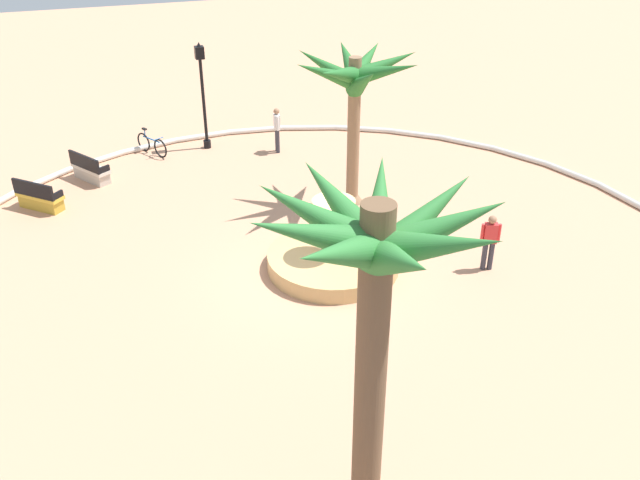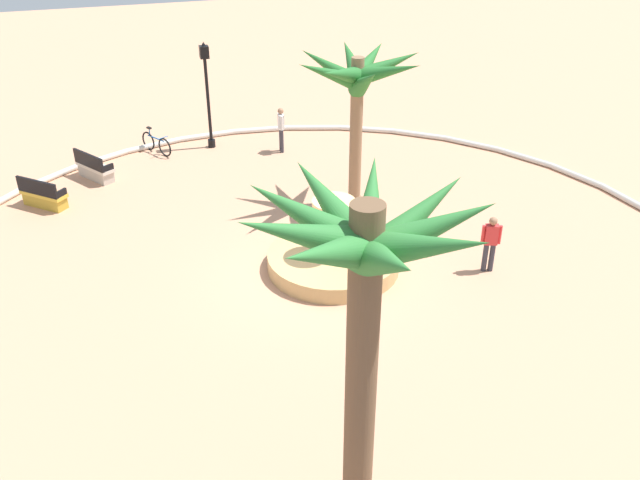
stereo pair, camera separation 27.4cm
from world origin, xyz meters
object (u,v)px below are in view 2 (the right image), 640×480
palm_tree_by_curb (357,82)px  bicycle_red_frame (156,143)px  bench_west (44,197)px  person_cyclist_photo (491,241)px  palm_tree_near_fountain (364,284)px  lamppost (207,87)px  fountain (333,258)px  bench_east (95,170)px  person_cyclist_helmet (281,127)px

palm_tree_by_curb → bicycle_red_frame: 9.09m
bicycle_red_frame → bench_west: bearing=41.9°
bicycle_red_frame → person_cyclist_photo: bearing=124.4°
palm_tree_near_fountain → person_cyclist_photo: palm_tree_near_fountain is taller
bench_west → person_cyclist_photo: person_cyclist_photo is taller
bench_west → bicycle_red_frame: 5.22m
lamppost → bicycle_red_frame: bearing=-0.3°
palm_tree_near_fountain → palm_tree_by_curb: size_ratio=1.26×
person_cyclist_photo → palm_tree_near_fountain: bearing=46.3°
palm_tree_near_fountain → lamppost: (-0.58, -17.62, -2.45)m
lamppost → bench_west: bearing=30.2°
bench_west → bicycle_red_frame: bearing=-138.1°
fountain → bench_east: (6.00, -8.04, 0.05)m
lamppost → bicycle_red_frame: (2.07, -0.01, -1.97)m
fountain → bench_east: 10.04m
bench_east → person_cyclist_photo: size_ratio=0.99×
bench_east → person_cyclist_photo: bearing=136.5°
fountain → person_cyclist_helmet: bearing=-95.3°
lamppost → person_cyclist_photo: (-5.59, 11.17, -1.44)m
bench_west → person_cyclist_helmet: person_cyclist_helmet is taller
fountain → person_cyclist_photo: fountain is taller
fountain → bicycle_red_frame: bearing=-69.2°
fountain → bench_west: bearing=-39.6°
palm_tree_by_curb → lamppost: size_ratio=1.24×
person_cyclist_helmet → person_cyclist_photo: person_cyclist_helmet is taller
lamppost → bicycle_red_frame: lamppost is taller
bicycle_red_frame → palm_tree_near_fountain: bearing=94.8°
fountain → person_cyclist_helmet: fountain is taller
palm_tree_near_fountain → lamppost: 17.79m
bicycle_red_frame → person_cyclist_photo: 13.56m
fountain → lamppost: (1.66, -9.79, 2.05)m
bench_west → person_cyclist_helmet: bearing=-165.3°
palm_tree_by_curb → person_cyclist_photo: palm_tree_by_curb is taller
palm_tree_by_curb → person_cyclist_helmet: (1.15, -4.88, -2.99)m
fountain → palm_tree_near_fountain: palm_tree_near_fountain is taller
bench_east → person_cyclist_helmet: person_cyclist_helmet is taller
lamppost → person_cyclist_helmet: 3.09m
fountain → bench_west: (7.62, -6.31, 0.05)m
palm_tree_near_fountain → person_cyclist_helmet: bearing=-100.5°
bench_east → person_cyclist_helmet: bearing=-176.0°
palm_tree_by_curb → person_cyclist_photo: (-1.99, 5.04, -3.04)m
palm_tree_by_curb → person_cyclist_helmet: 5.83m
lamppost → person_cyclist_photo: bearing=116.6°
bicycle_red_frame → palm_tree_by_curb: bearing=132.7°
bench_east → bicycle_red_frame: bench_east is taller
palm_tree_by_curb → bicycle_red_frame: palm_tree_by_curb is taller
palm_tree_by_curb → bench_east: bearing=-28.9°
palm_tree_near_fountain → lamppost: size_ratio=1.56×
fountain → lamppost: bearing=-80.4°
palm_tree_near_fountain → bench_east: (3.77, -15.87, -4.45)m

